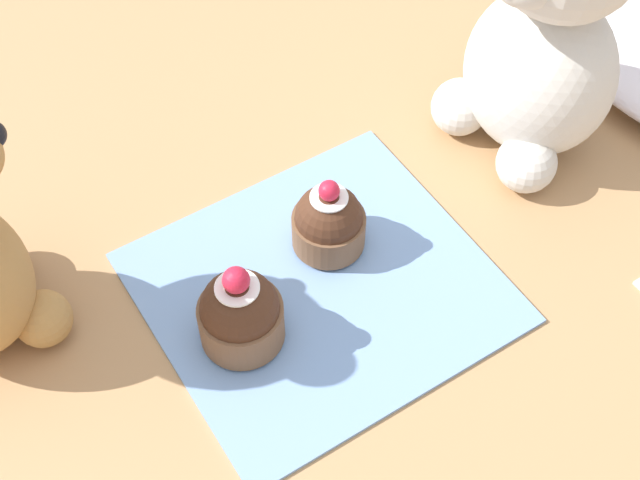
# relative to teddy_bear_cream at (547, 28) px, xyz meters

# --- Properties ---
(ground_plane) EXTENTS (4.00, 4.00, 0.00)m
(ground_plane) POSITION_rel_teddy_bear_cream_xyz_m (0.04, -0.21, -0.11)
(ground_plane) COLOR tan
(knitted_placemat) EXTENTS (0.21, 0.23, 0.01)m
(knitted_placemat) POSITION_rel_teddy_bear_cream_xyz_m (0.04, -0.21, -0.11)
(knitted_placemat) COLOR #7A9ED1
(knitted_placemat) RESTS_ON ground_plane
(teddy_bear_cream) EXTENTS (0.13, 0.12, 0.23)m
(teddy_bear_cream) POSITION_rel_teddy_bear_cream_xyz_m (0.00, 0.00, 0.00)
(teddy_bear_cream) COLOR silver
(teddy_bear_cream) RESTS_ON ground_plane
(cupcake_near_cream_bear) EXTENTS (0.05, 0.05, 0.06)m
(cupcake_near_cream_bear) POSITION_rel_teddy_bear_cream_xyz_m (0.01, -0.19, -0.08)
(cupcake_near_cream_bear) COLOR brown
(cupcake_near_cream_bear) RESTS_ON knitted_placemat
(cupcake_near_tan_bear) EXTENTS (0.06, 0.06, 0.07)m
(cupcake_near_tan_bear) POSITION_rel_teddy_bear_cream_xyz_m (0.04, -0.28, -0.08)
(cupcake_near_tan_bear) COLOR brown
(cupcake_near_tan_bear) RESTS_ON knitted_placemat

